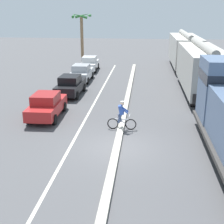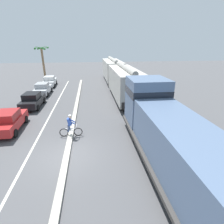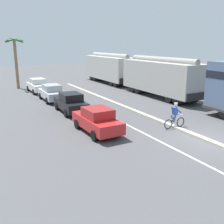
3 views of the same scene
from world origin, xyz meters
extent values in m
plane|color=#4C4C4F|center=(0.00, 0.00, 0.00)|extent=(120.00, 120.00, 0.00)
cube|color=#B2AD9E|center=(0.00, 6.00, 0.08)|extent=(0.36, 36.00, 0.16)
cube|color=silver|center=(-2.40, 6.00, 0.00)|extent=(0.14, 36.00, 0.01)
cube|color=#A8A69E|center=(5.85, 11.34, 2.15)|extent=(2.90, 10.40, 3.10)
cylinder|color=gray|center=(5.85, 11.34, 3.88)|extent=(0.60, 9.88, 0.60)
cube|color=black|center=(5.85, 16.59, 0.95)|extent=(2.61, 0.10, 0.70)
cube|color=black|center=(5.85, 6.09, 0.95)|extent=(2.61, 0.10, 0.70)
cylinder|color=black|center=(5.85, 15.12, 0.45)|extent=(2.46, 0.90, 0.90)
cylinder|color=black|center=(5.85, 14.02, 0.45)|extent=(2.46, 0.90, 0.90)
cylinder|color=black|center=(5.85, 8.67, 0.45)|extent=(2.46, 0.90, 0.90)
cylinder|color=black|center=(5.85, 7.57, 0.45)|extent=(2.46, 0.90, 0.90)
cube|color=#AFACA5|center=(5.85, 22.94, 2.15)|extent=(2.90, 10.40, 3.10)
cylinder|color=gray|center=(5.85, 22.94, 3.88)|extent=(0.60, 9.88, 0.60)
cube|color=black|center=(5.85, 28.19, 0.95)|extent=(2.61, 0.10, 0.70)
cube|color=black|center=(5.85, 17.69, 0.95)|extent=(2.61, 0.10, 0.70)
cylinder|color=black|center=(5.85, 26.72, 0.45)|extent=(2.46, 0.90, 0.90)
cylinder|color=black|center=(5.85, 25.62, 0.45)|extent=(2.46, 0.90, 0.90)
cylinder|color=black|center=(5.85, 20.27, 0.45)|extent=(2.46, 0.90, 0.90)
cylinder|color=black|center=(5.85, 19.17, 0.45)|extent=(2.46, 0.90, 0.90)
cube|color=red|center=(-4.93, 4.14, 0.67)|extent=(1.79, 4.24, 0.70)
cube|color=maroon|center=(-4.93, 3.99, 1.32)|extent=(1.54, 1.93, 0.60)
cube|color=#1E232D|center=(-4.95, 4.99, 1.27)|extent=(1.43, 0.15, 0.51)
cylinder|color=black|center=(-5.77, 5.42, 0.32)|extent=(0.23, 0.64, 0.64)
cylinder|color=black|center=(-4.15, 5.46, 0.32)|extent=(0.23, 0.64, 0.64)
cylinder|color=black|center=(-5.71, 2.82, 0.32)|extent=(0.23, 0.64, 0.64)
cylinder|color=black|center=(-4.10, 2.85, 0.32)|extent=(0.23, 0.64, 0.64)
cube|color=black|center=(-4.68, 9.72, 0.67)|extent=(1.80, 4.24, 0.70)
cube|color=black|center=(-4.68, 9.57, 1.32)|extent=(1.54, 1.93, 0.60)
cube|color=#1E232D|center=(-4.66, 10.57, 1.27)|extent=(1.43, 0.15, 0.51)
cylinder|color=black|center=(-5.46, 11.04, 0.32)|extent=(0.23, 0.64, 0.64)
cylinder|color=black|center=(-3.84, 11.00, 0.32)|extent=(0.23, 0.64, 0.64)
cylinder|color=black|center=(-5.52, 8.44, 0.32)|extent=(0.23, 0.64, 0.64)
cylinder|color=black|center=(-3.90, 8.40, 0.32)|extent=(0.23, 0.64, 0.64)
cube|color=#B7BABF|center=(-4.80, 14.88, 0.67)|extent=(1.71, 4.20, 0.70)
cube|color=#9C9EA2|center=(-4.80, 14.73, 1.32)|extent=(1.50, 1.90, 0.60)
cube|color=#1E232D|center=(-4.80, 15.73, 1.27)|extent=(1.43, 0.12, 0.51)
cylinder|color=black|center=(-5.61, 16.18, 0.32)|extent=(0.22, 0.64, 0.64)
cylinder|color=black|center=(-3.99, 16.18, 0.32)|extent=(0.22, 0.64, 0.64)
cylinder|color=black|center=(-5.61, 13.58, 0.32)|extent=(0.22, 0.64, 0.64)
cylinder|color=black|center=(-4.00, 13.58, 0.32)|extent=(0.22, 0.64, 0.64)
cube|color=silver|center=(-4.94, 20.16, 0.67)|extent=(1.86, 4.26, 0.70)
cube|color=beige|center=(-4.93, 20.01, 1.32)|extent=(1.57, 1.96, 0.60)
cube|color=#1E232D|center=(-4.97, 21.01, 1.27)|extent=(1.43, 0.18, 0.51)
cylinder|color=black|center=(-5.80, 21.43, 0.32)|extent=(0.24, 0.65, 0.64)
cylinder|color=black|center=(-4.18, 21.50, 0.32)|extent=(0.24, 0.65, 0.64)
cylinder|color=black|center=(-5.70, 18.83, 0.32)|extent=(0.24, 0.65, 0.64)
cylinder|color=black|center=(-4.08, 18.89, 0.32)|extent=(0.24, 0.65, 0.64)
torus|color=black|center=(0.57, 2.49, 0.33)|extent=(0.66, 0.07, 0.66)
torus|color=black|center=(-0.48, 2.50, 0.33)|extent=(0.66, 0.07, 0.66)
cylinder|color=silver|center=(0.05, 2.49, 0.63)|extent=(0.79, 0.06, 0.05)
cylinder|color=silver|center=(0.15, 2.49, 0.45)|extent=(0.48, 0.06, 0.36)
cylinder|color=silver|center=(-0.17, 2.50, 0.78)|extent=(0.04, 0.04, 0.30)
cylinder|color=silver|center=(0.49, 2.49, 0.88)|extent=(0.04, 0.48, 0.04)
cylinder|color=#38476B|center=(-0.07, 2.60, 0.68)|extent=(0.30, 0.14, 0.52)
cylinder|color=#38476B|center=(-0.08, 2.40, 0.68)|extent=(0.27, 0.14, 0.52)
cube|color=#2D4CA5|center=(0.00, 2.50, 1.20)|extent=(0.33, 0.34, 0.57)
sphere|color=beige|center=(0.07, 2.49, 1.59)|extent=(0.22, 0.22, 0.22)
cylinder|color=white|center=(0.07, 2.49, 1.69)|extent=(0.22, 0.22, 0.05)
cylinder|color=#2D4CA5|center=(0.20, 2.65, 1.20)|extent=(0.46, 0.10, 0.36)
cylinder|color=#2D4CA5|center=(0.19, 2.33, 1.20)|extent=(0.46, 0.10, 0.36)
cylinder|color=#846647|center=(-6.50, 24.02, 2.93)|extent=(0.36, 0.36, 5.86)
cone|color=#2D7033|center=(-5.60, 24.00, 5.91)|extent=(0.37, 1.81, 0.32)
cone|color=#2D7033|center=(-6.55, 24.92, 5.91)|extent=(1.84, 0.41, 0.73)
cone|color=#2D7033|center=(-7.40, 23.95, 5.91)|extent=(0.46, 1.85, 0.60)
cone|color=#2D7033|center=(-6.51, 23.12, 5.91)|extent=(1.83, 0.34, 0.75)
camera|label=1|loc=(1.26, -14.52, 6.76)|focal=50.00mm
camera|label=2|loc=(1.64, -9.49, 6.54)|focal=28.00mm
camera|label=3|loc=(-11.62, -10.29, 5.52)|focal=42.00mm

